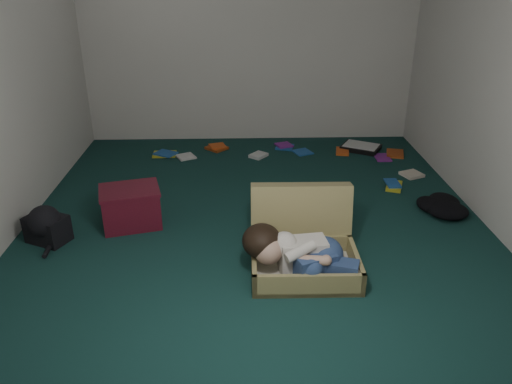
{
  "coord_description": "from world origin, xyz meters",
  "views": [
    {
      "loc": [
        -0.12,
        -3.88,
        2.09
      ],
      "look_at": [
        0.0,
        -0.15,
        0.35
      ],
      "focal_mm": 35.0,
      "sensor_mm": 36.0,
      "label": 1
    }
  ],
  "objects": [
    {
      "name": "backpack",
      "position": [
        -1.7,
        -0.29,
        0.12
      ],
      "size": [
        0.5,
        0.46,
        0.24
      ],
      "primitive_type": null,
      "rotation": [
        0.0,
        0.0,
        -0.45
      ],
      "color": "black",
      "rests_on": "floor"
    },
    {
      "name": "maroon_bin",
      "position": [
        -1.07,
        -0.03,
        0.17
      ],
      "size": [
        0.57,
        0.5,
        0.34
      ],
      "rotation": [
        0.0,
        0.0,
        0.25
      ],
      "color": "#56111F",
      "rests_on": "floor"
    },
    {
      "name": "book_scatter",
      "position": [
        0.64,
        1.54,
        0.01
      ],
      "size": [
        2.95,
        1.47,
        0.02
      ],
      "color": "gold",
      "rests_on": "floor"
    },
    {
      "name": "suitcase",
      "position": [
        0.33,
        -0.69,
        0.17
      ],
      "size": [
        0.78,
        0.76,
        0.57
      ],
      "rotation": [
        0.0,
        0.0,
        -0.01
      ],
      "color": "#9E9157",
      "rests_on": "floor"
    },
    {
      "name": "wall_back",
      "position": [
        0.0,
        2.25,
        1.3
      ],
      "size": [
        4.5,
        0.0,
        4.5
      ],
      "primitive_type": "plane",
      "rotation": [
        1.57,
        0.0,
        0.0
      ],
      "color": "silver",
      "rests_on": "ground"
    },
    {
      "name": "clothing_pile",
      "position": [
        1.7,
        0.13,
        0.06
      ],
      "size": [
        0.45,
        0.38,
        0.13
      ],
      "primitive_type": null,
      "rotation": [
        0.0,
        0.0,
        -0.14
      ],
      "color": "black",
      "rests_on": "floor"
    },
    {
      "name": "person",
      "position": [
        0.28,
        -0.89,
        0.21
      ],
      "size": [
        0.84,
        0.41,
        0.35
      ],
      "rotation": [
        0.0,
        0.0,
        -0.01
      ],
      "color": "silver",
      "rests_on": "suitcase"
    },
    {
      "name": "wall_front",
      "position": [
        0.0,
        -2.25,
        1.3
      ],
      "size": [
        4.5,
        0.0,
        4.5
      ],
      "primitive_type": "plane",
      "rotation": [
        -1.57,
        0.0,
        0.0
      ],
      "color": "silver",
      "rests_on": "ground"
    },
    {
      "name": "wall_right",
      "position": [
        2.0,
        0.0,
        1.3
      ],
      "size": [
        0.0,
        4.5,
        4.5
      ],
      "primitive_type": "plane",
      "rotation": [
        1.57,
        0.0,
        -1.57
      ],
      "color": "silver",
      "rests_on": "ground"
    },
    {
      "name": "floor",
      "position": [
        0.0,
        0.0,
        0.0
      ],
      "size": [
        4.5,
        4.5,
        0.0
      ],
      "primitive_type": "plane",
      "color": "#123330",
      "rests_on": "ground"
    },
    {
      "name": "paper_tray",
      "position": [
        1.34,
        1.78,
        0.03
      ],
      "size": [
        0.54,
        0.5,
        0.06
      ],
      "rotation": [
        0.0,
        0.0,
        -0.51
      ],
      "color": "black",
      "rests_on": "floor"
    }
  ]
}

